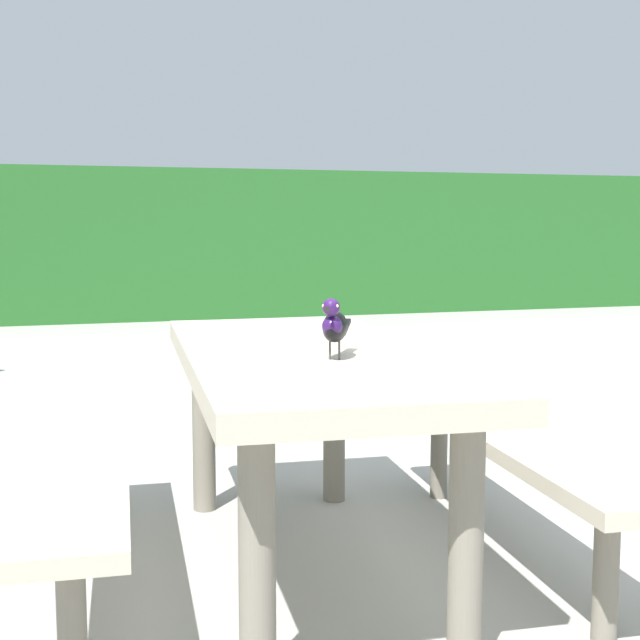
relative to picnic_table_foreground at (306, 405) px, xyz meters
name	(u,v)px	position (x,y,z in m)	size (l,w,h in m)	color
ground_plane	(425,570)	(0.38, -0.11, -0.56)	(60.00, 60.00, 0.00)	#A3A099
hedge_wall	(149,244)	(0.38, 8.21, 0.34)	(28.00, 1.35, 1.79)	#235B23
picnic_table_foreground	(306,405)	(0.00, 0.00, 0.00)	(1.80, 1.85, 0.74)	#B2A893
bird_grackle	(334,325)	(0.02, -0.25, 0.29)	(0.17, 0.26, 0.18)	black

